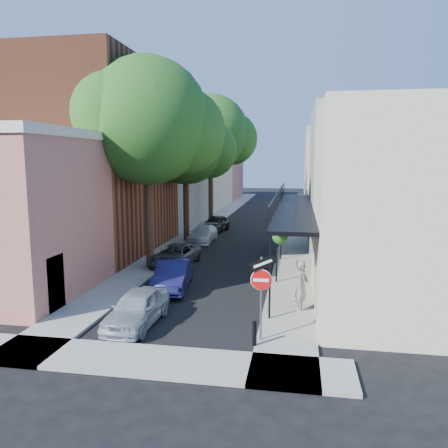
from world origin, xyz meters
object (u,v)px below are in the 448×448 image
at_px(parked_car_a, 137,308).
at_px(parked_car_c, 175,256).
at_px(bollard, 255,333).
at_px(oak_mid, 191,145).
at_px(oak_far, 216,135).
at_px(pedestrian, 302,286).
at_px(parked_car_d, 203,234).
at_px(sign_post, 261,283).
at_px(oak_near, 156,124).
at_px(parked_car_e, 216,224).
at_px(parked_car_b, 173,275).

relative_size(parked_car_a, parked_car_c, 0.90).
relative_size(bollard, oak_mid, 0.08).
relative_size(bollard, oak_far, 0.07).
relative_size(oak_mid, pedestrian, 5.04).
xyz_separation_m(oak_far, parked_car_c, (0.75, -16.49, -7.68)).
bearing_deg(parked_car_d, oak_far, 95.59).
xyz_separation_m(bollard, oak_mid, (-6.42, 17.73, 6.54)).
bearing_deg(parked_car_c, bollard, -53.84).
distance_m(sign_post, oak_mid, 19.14).
bearing_deg(bollard, oak_near, 123.12).
bearing_deg(parked_car_d, pedestrian, -62.60).
height_order(oak_near, parked_car_e, oak_near).
distance_m(oak_near, parked_car_c, 7.35).
bearing_deg(bollard, sign_post, 71.44).
bearing_deg(oak_far, parked_car_b, -84.67).
distance_m(bollard, parked_car_e, 22.97).
xyz_separation_m(oak_mid, oak_far, (0.06, 9.04, 1.20)).
bearing_deg(oak_far, parked_car_c, -87.38).
height_order(oak_far, parked_car_a, oak_far).
relative_size(oak_near, parked_car_b, 2.78).
height_order(oak_near, parked_car_c, oak_near).
distance_m(bollard, parked_car_a, 4.62).
bearing_deg(oak_mid, oak_near, -89.63).
distance_m(parked_car_b, parked_car_d, 11.80).
relative_size(parked_car_a, parked_car_d, 0.91).
height_order(bollard, parked_car_a, parked_car_a).
xyz_separation_m(sign_post, bollard, (-0.16, -0.47, -1.52)).
relative_size(parked_car_a, parked_car_b, 0.92).
xyz_separation_m(parked_car_d, parked_car_e, (0.03, 4.71, 0.08)).
distance_m(oak_near, parked_car_a, 11.30).
bearing_deg(parked_car_a, oak_mid, 98.35).
bearing_deg(parked_car_e, oak_mid, -93.32).
distance_m(oak_near, pedestrian, 12.08).
xyz_separation_m(oak_near, oak_far, (0.01, 17.01, 0.38)).
bearing_deg(parked_car_e, oak_far, 107.90).
relative_size(bollard, parked_car_b, 0.20).
relative_size(bollard, parked_car_a, 0.21).
distance_m(sign_post, oak_near, 12.77).
distance_m(parked_car_a, pedestrian, 6.34).
height_order(parked_car_b, pedestrian, pedestrian).
xyz_separation_m(parked_car_e, pedestrian, (7.02, -18.76, 0.45)).
bearing_deg(parked_car_b, sign_post, -56.62).
bearing_deg(oak_mid, sign_post, -69.14).
bearing_deg(parked_car_b, oak_far, 88.33).
bearing_deg(parked_car_a, pedestrian, 22.12).
xyz_separation_m(oak_near, parked_car_d, (0.79, 7.82, -7.28)).
bearing_deg(bollard, parked_car_b, 127.04).
distance_m(parked_car_d, pedestrian, 15.73).
relative_size(bollard, parked_car_c, 0.19).
xyz_separation_m(sign_post, oak_near, (-6.53, 9.29, 5.84)).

